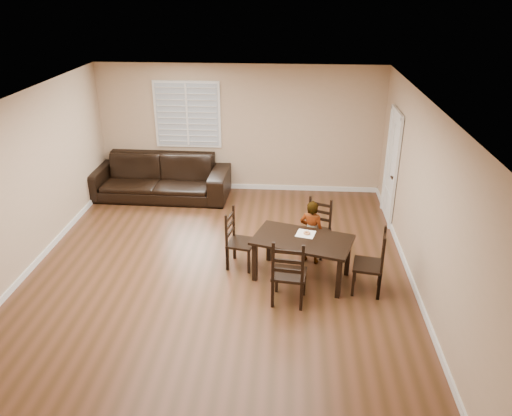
% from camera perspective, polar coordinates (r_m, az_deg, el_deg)
% --- Properties ---
extents(ground, '(7.00, 7.00, 0.00)m').
position_cam_1_polar(ground, '(8.01, -4.27, -7.26)').
color(ground, '#57311E').
rests_on(ground, ground).
extents(room, '(6.04, 7.04, 2.72)m').
position_cam_1_polar(room, '(7.38, -4.24, 5.47)').
color(room, tan).
rests_on(room, ground).
extents(dining_table, '(1.63, 1.20, 0.68)m').
position_cam_1_polar(dining_table, '(7.58, 5.33, -4.11)').
color(dining_table, black).
rests_on(dining_table, ground).
extents(chair_near, '(0.55, 0.53, 0.94)m').
position_cam_1_polar(chair_near, '(8.45, 7.10, -2.24)').
color(chair_near, black).
rests_on(chair_near, ground).
extents(chair_far, '(0.52, 0.49, 1.04)m').
position_cam_1_polar(chair_far, '(6.98, 3.68, -7.92)').
color(chair_far, black).
rests_on(chair_far, ground).
extents(chair_left, '(0.48, 0.51, 0.97)m').
position_cam_1_polar(chair_left, '(7.96, -2.49, -3.75)').
color(chair_left, black).
rests_on(chair_left, ground).
extents(chair_right, '(0.49, 0.52, 1.00)m').
position_cam_1_polar(chair_right, '(7.49, 13.63, -6.34)').
color(chair_right, black).
rests_on(chair_right, ground).
extents(child, '(0.46, 0.38, 1.08)m').
position_cam_1_polar(child, '(8.05, 6.34, -2.74)').
color(child, gray).
rests_on(child, ground).
extents(napkin, '(0.33, 0.33, 0.00)m').
position_cam_1_polar(napkin, '(7.68, 5.69, -2.95)').
color(napkin, white).
rests_on(napkin, dining_table).
extents(donut, '(0.11, 0.11, 0.04)m').
position_cam_1_polar(donut, '(7.66, 5.83, -2.83)').
color(donut, '#C17A45').
rests_on(donut, napkin).
extents(sofa, '(2.99, 1.22, 0.86)m').
position_cam_1_polar(sofa, '(10.73, -11.13, 3.48)').
color(sofa, black).
rests_on(sofa, ground).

